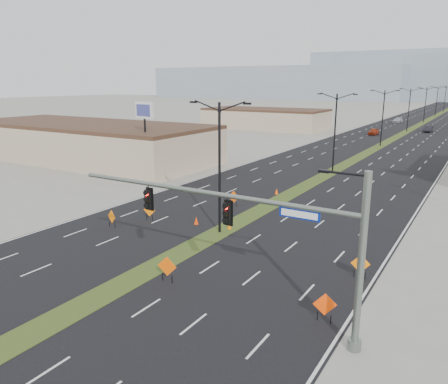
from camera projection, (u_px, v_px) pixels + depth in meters
The scene contains 29 objects.
ground at pixel (105, 294), 24.18m from camera, with size 600.00×600.00×0.00m, color gray.
road_surface at pixel (409, 130), 106.94m from camera, with size 25.00×400.00×0.02m, color black.
median_strip at pixel (409, 130), 106.94m from camera, with size 2.00×400.00×0.04m, color #394E1C.
building_sw_near at pixel (87, 143), 66.08m from camera, with size 40.00×16.00×5.00m, color tan.
building_sw_far at pixel (265, 120), 110.15m from camera, with size 30.00×14.00×4.50m, color tan.
mesa_west at pixel (275, 83), 313.86m from camera, with size 180.00×50.00×22.00m, color #8193A0.
mesa_backdrop at pixel (419, 75), 300.26m from camera, with size 140.00×50.00×32.00m, color #8193A0.
signal_mast at pixel (261, 228), 20.34m from camera, with size 16.30×0.60×8.00m.
streetlight_0 at pixel (219, 164), 32.79m from camera, with size 5.15×0.24×10.02m.
streetlight_1 at pixel (335, 130), 55.96m from camera, with size 5.15×0.24×10.02m.
streetlight_2 at pixel (383, 116), 79.13m from camera, with size 5.15×0.24×10.02m.
streetlight_3 at pixel (409, 109), 102.30m from camera, with size 5.15×0.24×10.02m.
streetlight_4 at pixel (425, 104), 125.48m from camera, with size 5.15×0.24×10.02m.
streetlight_5 at pixel (437, 100), 148.65m from camera, with size 5.15×0.24×10.02m.
streetlight_6 at pixel (445, 98), 171.82m from camera, with size 5.15×0.24×10.02m.
car_left at pixel (374, 132), 97.13m from camera, with size 1.72×4.27×1.45m, color #9B2C10.
car_mid at pixel (428, 129), 102.40m from camera, with size 1.57×4.51×1.49m, color black.
car_far at pixel (398, 120), 126.35m from camera, with size 1.97×4.84×1.41m, color #A8ADB2.
construction_sign_0 at pixel (149, 211), 36.86m from camera, with size 1.08×0.21×1.45m.
construction_sign_1 at pixel (112, 217), 35.13m from camera, with size 1.04×0.30×1.42m.
construction_sign_2 at pixel (234, 197), 41.02m from camera, with size 1.12×0.06×1.50m.
construction_sign_3 at pixel (167, 267), 25.42m from camera, with size 1.17×0.32×1.59m.
construction_sign_4 at pixel (325, 305), 21.13m from camera, with size 1.07×0.52×1.54m.
construction_sign_5 at pixel (360, 265), 25.93m from camera, with size 1.09×0.33×1.49m.
cone_0 at pixel (196, 221), 35.95m from camera, with size 0.39×0.39×0.66m, color #D93804.
cone_1 at pixel (229, 226), 34.73m from camera, with size 0.38×0.38×0.63m, color #DA6A04.
cone_2 at pixel (306, 213), 38.15m from camera, with size 0.37×0.37×0.62m, color #FF5A05.
cone_3 at pixel (277, 191), 45.62m from camera, with size 0.39×0.39×0.64m, color #F54805.
pole_sign_west at pixel (144, 116), 52.81m from camera, with size 2.99×0.77×9.12m.
Camera 1 is at (17.12, -15.39, 11.40)m, focal length 35.00 mm.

